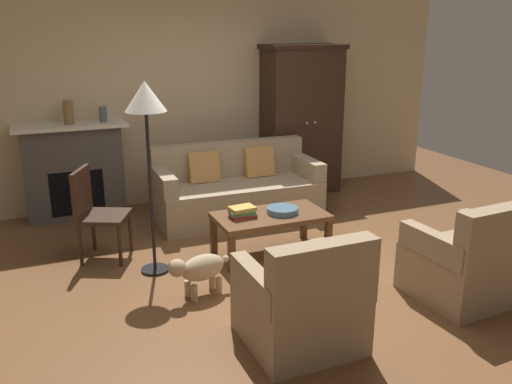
{
  "coord_description": "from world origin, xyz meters",
  "views": [
    {
      "loc": [
        -1.98,
        -4.24,
        2.19
      ],
      "look_at": [
        0.11,
        0.72,
        0.55
      ],
      "focal_mm": 38.21,
      "sensor_mm": 36.0,
      "label": 1
    }
  ],
  "objects": [
    {
      "name": "fireplace",
      "position": [
        -1.55,
        2.3,
        0.57
      ],
      "size": [
        1.26,
        0.48,
        1.12
      ],
      "color": "#4C4947",
      "rests_on": "ground"
    },
    {
      "name": "couch",
      "position": [
        0.2,
        1.55,
        0.32
      ],
      "size": [
        1.94,
        0.89,
        0.86
      ],
      "color": "tan",
      "rests_on": "ground"
    },
    {
      "name": "side_chair_wooden",
      "position": [
        -1.49,
        0.94,
        0.51
      ],
      "size": [
        0.59,
        0.59,
        0.9
      ],
      "color": "#382319",
      "rests_on": "ground"
    },
    {
      "name": "book_stack",
      "position": [
        -0.17,
        0.4,
        0.47
      ],
      "size": [
        0.26,
        0.2,
        0.1
      ],
      "color": "#B73833",
      "rests_on": "coffee_table"
    },
    {
      "name": "floor_lamp",
      "position": [
        -1.04,
        0.42,
        1.52
      ],
      "size": [
        0.36,
        0.36,
        1.75
      ],
      "color": "black",
      "rests_on": "ground"
    },
    {
      "name": "armchair_near_left",
      "position": [
        -0.35,
        -1.21,
        0.32
      ],
      "size": [
        0.79,
        0.78,
        0.88
      ],
      "color": "#997F60",
      "rests_on": "ground"
    },
    {
      "name": "coffee_table",
      "position": [
        0.12,
        0.37,
        0.37
      ],
      "size": [
        1.1,
        0.6,
        0.42
      ],
      "color": "brown",
      "rests_on": "ground"
    },
    {
      "name": "back_wall",
      "position": [
        0.0,
        2.55,
        1.4
      ],
      "size": [
        7.2,
        0.1,
        2.8
      ],
      "primitive_type": "cube",
      "color": "beige",
      "rests_on": "ground"
    },
    {
      "name": "fruit_bowl",
      "position": [
        0.24,
        0.35,
        0.45
      ],
      "size": [
        0.31,
        0.31,
        0.06
      ],
      "primitive_type": "cylinder",
      "color": "slate",
      "rests_on": "coffee_table"
    },
    {
      "name": "dog",
      "position": [
        -0.8,
        -0.22,
        0.25
      ],
      "size": [
        0.56,
        0.29,
        0.39
      ],
      "color": "tan",
      "rests_on": "ground"
    },
    {
      "name": "mantel_vase_slate",
      "position": [
        -1.17,
        2.28,
        1.21
      ],
      "size": [
        0.09,
        0.09,
        0.18
      ],
      "primitive_type": "cylinder",
      "color": "#565B66",
      "rests_on": "fireplace"
    },
    {
      "name": "armchair_near_right",
      "position": [
        1.22,
        -1.11,
        0.32
      ],
      "size": [
        0.82,
        0.82,
        0.88
      ],
      "color": "#997F60",
      "rests_on": "ground"
    },
    {
      "name": "mantel_vase_bronze",
      "position": [
        -1.55,
        2.28,
        1.25
      ],
      "size": [
        0.12,
        0.12,
        0.27
      ],
      "primitive_type": "cylinder",
      "color": "olive",
      "rests_on": "fireplace"
    },
    {
      "name": "armoire",
      "position": [
        1.4,
        2.22,
        0.99
      ],
      "size": [
        1.06,
        0.57,
        1.97
      ],
      "color": "#382319",
      "rests_on": "ground"
    },
    {
      "name": "ground_plane",
      "position": [
        0.0,
        0.0,
        0.0
      ],
      "size": [
        9.6,
        9.6,
        0.0
      ],
      "primitive_type": "plane",
      "color": "brown"
    }
  ]
}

